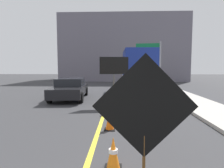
{
  "coord_description": "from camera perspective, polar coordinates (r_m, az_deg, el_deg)",
  "views": [
    {
      "loc": [
        0.69,
        -0.27,
        2.11
      ],
      "look_at": [
        0.43,
        6.43,
        1.53
      ],
      "focal_mm": 30.3,
      "sensor_mm": 36.0,
      "label": 1
    }
  ],
  "objects": [
    {
      "name": "pickup_car",
      "position": [
        13.14,
        -12.54,
        -1.32
      ],
      "size": [
        2.39,
        4.84,
        1.38
      ],
      "color": "black",
      "rests_on": "ground"
    },
    {
      "name": "far_building_block",
      "position": [
        33.03,
        3.33,
        10.19
      ],
      "size": [
        19.78,
        9.41,
        10.23
      ],
      "primitive_type": "cube",
      "color": "slate",
      "rests_on": "ground"
    },
    {
      "name": "highway_guide_sign",
      "position": [
        21.78,
        12.3,
        8.32
      ],
      "size": [
        2.78,
        0.38,
        5.0
      ],
      "color": "gray",
      "rests_on": "ground"
    },
    {
      "name": "traffic_cone_near_sign",
      "position": [
        4.17,
        0.37,
        -20.22
      ],
      "size": [
        0.36,
        0.36,
        0.69
      ],
      "color": "black",
      "rests_on": "ground"
    },
    {
      "name": "arrow_board_trailer",
      "position": [
        10.64,
        0.59,
        -3.84
      ],
      "size": [
        1.6,
        1.93,
        2.7
      ],
      "color": "orange",
      "rests_on": "ground"
    },
    {
      "name": "roadwork_sign",
      "position": [
        2.99,
        9.83,
        -7.47
      ],
      "size": [
        1.63,
        0.06,
        2.33
      ],
      "color": "#593819",
      "rests_on": "ground"
    },
    {
      "name": "traffic_cone_far_lane",
      "position": [
        8.55,
        -1.61,
        -7.18
      ],
      "size": [
        0.36,
        0.36,
        0.64
      ],
      "color": "black",
      "rests_on": "ground"
    },
    {
      "name": "box_truck",
      "position": [
        16.98,
        7.57,
        4.21
      ],
      "size": [
        2.69,
        7.38,
        3.54
      ],
      "color": "black",
      "rests_on": "ground"
    },
    {
      "name": "lane_center_stripe",
      "position": [
        6.65,
        -4.0,
        -13.5
      ],
      "size": [
        0.14,
        36.0,
        0.01
      ],
      "primitive_type": "cube",
      "color": "yellow",
      "rests_on": "ground"
    },
    {
      "name": "traffic_cone_mid_lane",
      "position": [
        6.52,
        -0.71,
        -10.72
      ],
      "size": [
        0.36,
        0.36,
        0.71
      ],
      "color": "black",
      "rests_on": "ground"
    }
  ]
}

